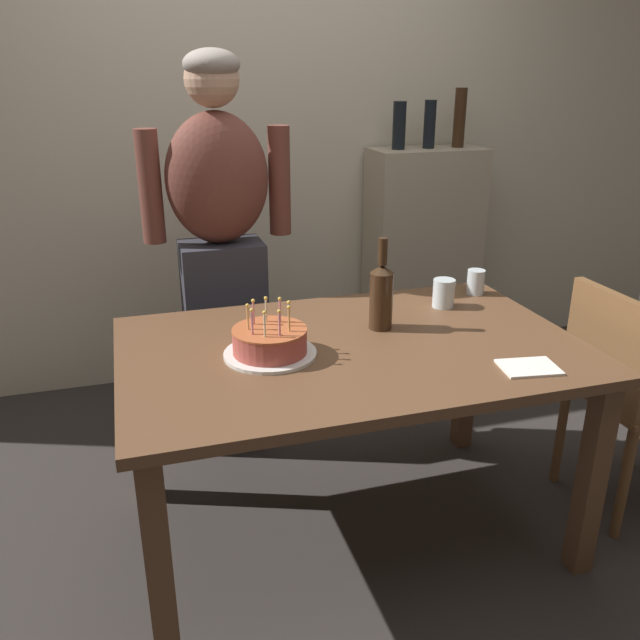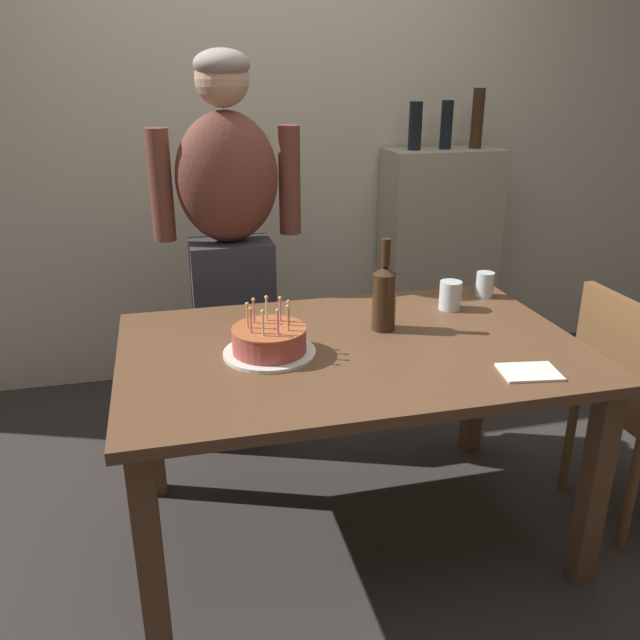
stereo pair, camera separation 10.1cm
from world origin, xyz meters
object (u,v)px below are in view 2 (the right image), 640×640
Objects in this scene: birthday_cake at (269,342)px; napkin_stack at (529,372)px; water_glass_near at (485,285)px; person_man_bearded at (231,252)px; water_glass_far at (450,295)px; wine_bottle at (384,296)px; dining_chair at (633,391)px.

napkin_stack is at bearing -23.80° from birthday_cake.
person_man_bearded reaches higher than water_glass_near.
birthday_cake is 0.18× the size of person_man_bearded.
birthday_cake is at bearing 92.14° from person_man_bearded.
water_glass_far is (0.73, 0.25, 0.01)m from birthday_cake.
water_glass_far is at bearing 23.47° from wine_bottle.
water_glass_near is 0.11× the size of dining_chair.
wine_bottle reaches higher than napkin_stack.
birthday_cake reaches higher than dining_chair.
birthday_cake is 0.91× the size of wine_bottle.
water_glass_far is 0.58m from napkin_stack.
napkin_stack is at bearing -90.21° from water_glass_far.
birthday_cake is 0.34× the size of dining_chair.
wine_bottle is 0.96m from dining_chair.
wine_bottle is 1.89× the size of napkin_stack.
water_glass_far is 0.64× the size of napkin_stack.
birthday_cake is 0.77m from water_glass_far.
water_glass_near is at bearing 73.81° from napkin_stack.
water_glass_far is 0.34× the size of wine_bottle.
dining_chair is at bearing 19.16° from napkin_stack.
birthday_cake is 1.31m from dining_chair.
water_glass_far is at bearing 19.10° from birthday_cake.
dining_chair reaches higher than napkin_stack.
birthday_cake is 2.72× the size of water_glass_far.
water_glass_far is (-0.19, -0.10, 0.00)m from water_glass_near.
water_glass_near is 0.58× the size of napkin_stack.
water_glass_far is 0.34m from wine_bottle.
person_man_bearded is (-0.76, 1.09, 0.13)m from napkin_stack.
birthday_cake is 2.96× the size of water_glass_near.
water_glass_far is 0.72m from dining_chair.
person_man_bearded is at bearing 145.61° from water_glass_far.
napkin_stack is 0.10× the size of person_man_bearded.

